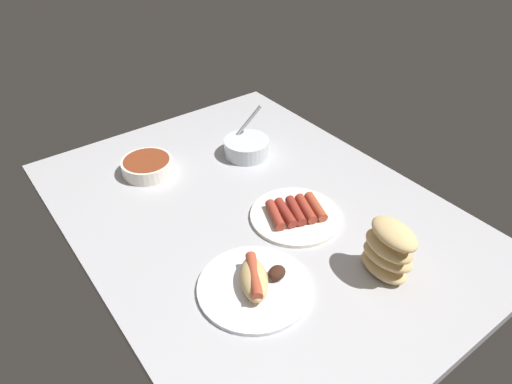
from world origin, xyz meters
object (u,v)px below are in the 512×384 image
bowl_coleslaw (247,146)px  bowl_chili (147,166)px  plate_hotdog_assembled (255,283)px  plate_sausages (295,214)px  bread_stack (388,251)px

bowl_coleslaw → bowl_chili: (9.53, 29.80, -0.51)cm
bowl_chili → plate_hotdog_assembled: bearing=178.7°
plate_sausages → bread_stack: bread_stack is taller
plate_sausages → plate_hotdog_assembled: plate_hotdog_assembled is taller
plate_hotdog_assembled → bread_stack: (-13.99, -26.45, 5.53)cm
plate_sausages → bread_stack: (-27.30, -3.26, 6.03)cm
bowl_coleslaw → bread_stack: size_ratio=1.04×
plate_sausages → plate_hotdog_assembled: bearing=119.8°
plate_hotdog_assembled → plate_sausages: bearing=-60.2°
plate_hotdog_assembled → bread_stack: 30.43cm
bowl_chili → bowl_coleslaw: bearing=-107.7°
bowl_coleslaw → bread_stack: 60.66cm
plate_hotdog_assembled → bowl_chili: plate_hotdog_assembled is taller
bowl_chili → bread_stack: bread_stack is taller
plate_sausages → bread_stack: size_ratio=1.66×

